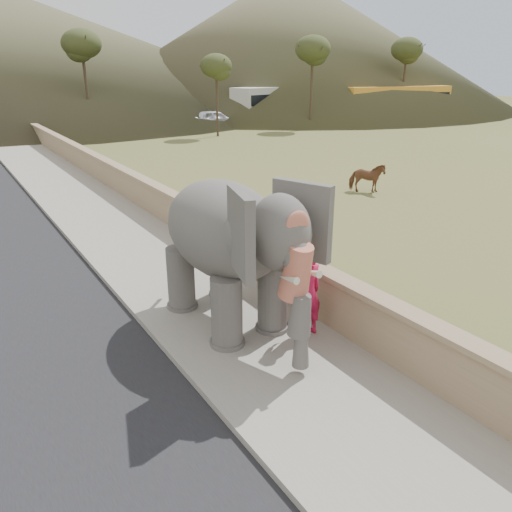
% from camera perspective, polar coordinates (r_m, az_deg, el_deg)
% --- Properties ---
extents(ground, '(160.00, 160.00, 0.00)m').
position_cam_1_polar(ground, '(7.66, 11.48, -19.30)').
color(ground, olive).
rests_on(ground, ground).
extents(walkway, '(3.00, 120.00, 0.15)m').
position_cam_1_polar(walkway, '(15.46, -14.68, 2.06)').
color(walkway, '#9E9687').
rests_on(walkway, ground).
extents(parapet, '(0.30, 120.00, 1.10)m').
position_cam_1_polar(parapet, '(15.86, -9.18, 4.76)').
color(parapet, tan).
rests_on(parapet, ground).
extents(cow, '(1.48, 1.44, 1.20)m').
position_cam_1_polar(cow, '(21.11, 12.55, 8.70)').
color(cow, brown).
rests_on(cow, ground).
extents(distant_car, '(4.34, 2.02, 1.44)m').
position_cam_1_polar(distant_car, '(43.60, -4.74, 15.37)').
color(distant_car, silver).
rests_on(distant_car, ground).
extents(bus_white, '(11.28, 4.76, 3.10)m').
position_cam_1_polar(bus_white, '(48.86, 3.03, 16.98)').
color(bus_white, beige).
rests_on(bus_white, ground).
extents(bus_orange, '(11.26, 4.27, 3.10)m').
position_cam_1_polar(bus_orange, '(50.98, 15.60, 16.45)').
color(bus_orange, orange).
rests_on(bus_orange, ground).
extents(hill_right, '(56.00, 56.00, 16.00)m').
position_cam_1_polar(hill_right, '(69.09, 3.61, 23.48)').
color(hill_right, brown).
rests_on(hill_right, ground).
extents(hill_far, '(80.00, 80.00, 14.00)m').
position_cam_1_polar(hill_far, '(74.66, -27.06, 20.45)').
color(hill_far, brown).
rests_on(hill_far, ground).
extents(elephant_and_man, '(2.35, 4.11, 2.93)m').
position_cam_1_polar(elephant_and_man, '(9.55, -3.53, 0.72)').
color(elephant_and_man, '#65615C').
rests_on(elephant_and_man, ground).
extents(trees, '(48.09, 35.91, 8.66)m').
position_cam_1_polar(trees, '(32.94, -15.04, 18.34)').
color(trees, '#473828').
rests_on(trees, ground).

